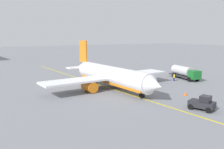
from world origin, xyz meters
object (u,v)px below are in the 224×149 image
Objects in this scene: pushback_tug at (203,103)px; refueling_worker at (174,78)px; safety_cone_nose at (185,93)px; airplane at (111,76)px; fuel_tanker at (185,72)px.

refueling_worker is at bearing 146.88° from pushback_tug.
pushback_tug is 22.49m from refueling_worker.
refueling_worker is 2.30× the size of safety_cone_nose.
refueling_worker is at bearing 89.02° from airplane.
pushback_tug reaches higher than refueling_worker.
pushback_tug is at bearing -29.59° from safety_cone_nose.
airplane is 17.41m from refueling_worker.
safety_cone_nose is (12.18, -12.29, -1.35)m from fuel_tanker.
airplane is at bearing -142.06° from safety_cone_nose.
airplane reaches higher than safety_cone_nose.
airplane is 19.85m from pushback_tug.
pushback_tug is 8.47m from safety_cone_nose.
airplane is at bearing -88.96° from fuel_tanker.
airplane is 17.03× the size of refueling_worker.
fuel_tanker is at bearing 134.74° from safety_cone_nose.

